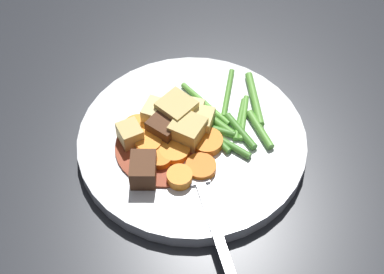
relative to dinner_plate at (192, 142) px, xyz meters
name	(u,v)px	position (x,y,z in m)	size (l,w,h in m)	color
ground_plane	(192,147)	(0.00, 0.00, -0.01)	(3.00, 3.00, 0.00)	#26282D
dinner_plate	(192,142)	(0.00, 0.00, 0.00)	(0.26, 0.26, 0.02)	white
stew_sauce	(165,146)	(0.03, -0.01, 0.01)	(0.11, 0.11, 0.00)	#93381E
carrot_slice_0	(207,142)	(-0.01, 0.02, 0.01)	(0.04, 0.04, 0.01)	orange
carrot_slice_1	(175,151)	(0.03, 0.01, 0.01)	(0.03, 0.03, 0.01)	orange
carrot_slice_2	(201,167)	(0.02, 0.04, 0.01)	(0.03, 0.03, 0.01)	orange
carrot_slice_3	(149,144)	(0.05, -0.02, 0.02)	(0.03, 0.03, 0.01)	orange
carrot_slice_4	(180,177)	(0.05, 0.04, 0.01)	(0.03, 0.03, 0.01)	orange
carrot_slice_5	(143,159)	(0.06, 0.00, 0.01)	(0.03, 0.03, 0.01)	orange
carrot_slice_6	(138,128)	(0.04, -0.04, 0.01)	(0.04, 0.04, 0.01)	orange
carrot_slice_7	(160,159)	(0.05, 0.01, 0.01)	(0.03, 0.03, 0.01)	orange
potato_chunk_0	(199,121)	(-0.01, -0.01, 0.02)	(0.03, 0.03, 0.02)	#E5CC7A
potato_chunk_1	(190,113)	(-0.01, -0.02, 0.02)	(0.03, 0.03, 0.02)	#EAD68C
potato_chunk_2	(156,113)	(0.02, -0.04, 0.02)	(0.03, 0.03, 0.02)	#EAD68C
potato_chunk_3	(130,135)	(0.06, -0.03, 0.02)	(0.03, 0.02, 0.02)	#DBBC6B
potato_chunk_4	(190,134)	(0.01, 0.00, 0.02)	(0.03, 0.03, 0.03)	#DBBC6B
potato_chunk_5	(176,113)	(0.00, -0.03, 0.02)	(0.04, 0.04, 0.03)	#DBBC6B
meat_chunk_0	(143,170)	(0.07, 0.01, 0.02)	(0.03, 0.04, 0.03)	#56331E
meat_chunk_1	(164,129)	(0.02, -0.02, 0.02)	(0.03, 0.03, 0.02)	#56331E
green_bean_0	(257,101)	(-0.09, 0.00, 0.01)	(0.01, 0.01, 0.08)	#66AD42
green_bean_1	(240,119)	(-0.06, 0.01, 0.01)	(0.01, 0.01, 0.06)	#599E38
green_bean_2	(205,104)	(-0.04, -0.03, 0.01)	(0.01, 0.01, 0.08)	#66AD42
green_bean_3	(220,139)	(-0.02, 0.02, 0.01)	(0.01, 0.01, 0.08)	#4C8E33
green_bean_4	(206,114)	(-0.03, -0.01, 0.01)	(0.01, 0.01, 0.08)	#599E38
green_bean_5	(213,136)	(-0.02, 0.02, 0.01)	(0.01, 0.01, 0.06)	#4C8E33
green_bean_6	(213,129)	(-0.02, 0.01, 0.01)	(0.01, 0.01, 0.05)	#4C8E33
green_bean_7	(260,129)	(-0.07, 0.04, 0.01)	(0.01, 0.01, 0.06)	#66AD42
green_bean_8	(241,131)	(-0.05, 0.03, 0.01)	(0.01, 0.01, 0.05)	#4C8E33
green_bean_9	(228,93)	(-0.07, -0.03, 0.01)	(0.01, 0.01, 0.08)	#599E38
green_bean_10	(244,118)	(-0.06, 0.01, 0.01)	(0.01, 0.01, 0.07)	#66AD42
fork	(206,201)	(0.04, 0.08, 0.01)	(0.08, 0.17, 0.00)	silver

